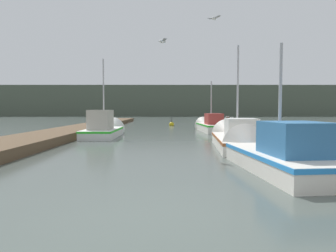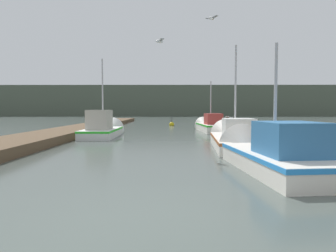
{
  "view_description": "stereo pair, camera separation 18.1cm",
  "coord_description": "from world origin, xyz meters",
  "px_view_note": "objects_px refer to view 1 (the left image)",
  "views": [
    {
      "loc": [
        0.23,
        -3.96,
        1.53
      ],
      "look_at": [
        0.3,
        12.58,
        0.61
      ],
      "focal_mm": 32.0,
      "sensor_mm": 36.0,
      "label": 1
    },
    {
      "loc": [
        0.41,
        -3.96,
        1.53
      ],
      "look_at": [
        0.3,
        12.58,
        0.61
      ],
      "focal_mm": 32.0,
      "sensor_mm": 36.0,
      "label": 2
    }
  ],
  "objects_px": {
    "mooring_piling_3": "(310,143)",
    "channel_buoy": "(170,124)",
    "fishing_boat_2": "(104,129)",
    "fishing_boat_3": "(209,125)",
    "seagull_lead": "(161,41)",
    "fishing_boat_1": "(234,138)",
    "seagull_1": "(213,18)",
    "mooring_piling_0": "(230,125)",
    "fishing_boat_0": "(274,153)",
    "mooring_piling_1": "(226,123)"
  },
  "relations": [
    {
      "from": "seagull_lead",
      "to": "seagull_1",
      "type": "height_order",
      "value": "seagull_1"
    },
    {
      "from": "fishing_boat_1",
      "to": "mooring_piling_3",
      "type": "distance_m",
      "value": 4.5
    },
    {
      "from": "fishing_boat_1",
      "to": "channel_buoy",
      "type": "xyz_separation_m",
      "value": [
        -2.54,
        15.11,
        -0.19
      ]
    },
    {
      "from": "channel_buoy",
      "to": "seagull_lead",
      "type": "distance_m",
      "value": 17.31
    },
    {
      "from": "mooring_piling_1",
      "to": "seagull_1",
      "type": "bearing_deg",
      "value": -104.51
    },
    {
      "from": "fishing_boat_0",
      "to": "fishing_boat_3",
      "type": "xyz_separation_m",
      "value": [
        0.19,
        13.57,
        -0.0
      ]
    },
    {
      "from": "mooring_piling_0",
      "to": "channel_buoy",
      "type": "distance_m",
      "value": 9.69
    },
    {
      "from": "seagull_lead",
      "to": "seagull_1",
      "type": "distance_m",
      "value": 2.41
    },
    {
      "from": "fishing_boat_1",
      "to": "seagull_1",
      "type": "height_order",
      "value": "seagull_1"
    },
    {
      "from": "fishing_boat_0",
      "to": "fishing_boat_3",
      "type": "height_order",
      "value": "fishing_boat_3"
    },
    {
      "from": "mooring_piling_3",
      "to": "channel_buoy",
      "type": "relative_size",
      "value": 1.2
    },
    {
      "from": "mooring_piling_3",
      "to": "channel_buoy",
      "type": "height_order",
      "value": "mooring_piling_3"
    },
    {
      "from": "fishing_boat_2",
      "to": "channel_buoy",
      "type": "xyz_separation_m",
      "value": [
        3.94,
        10.73,
        -0.29
      ]
    },
    {
      "from": "fishing_boat_2",
      "to": "seagull_lead",
      "type": "relative_size",
      "value": 9.78
    },
    {
      "from": "fishing_boat_2",
      "to": "mooring_piling_3",
      "type": "bearing_deg",
      "value": -49.3
    },
    {
      "from": "fishing_boat_1",
      "to": "fishing_boat_3",
      "type": "height_order",
      "value": "fishing_boat_1"
    },
    {
      "from": "fishing_boat_0",
      "to": "mooring_piling_0",
      "type": "distance_m",
      "value": 11.22
    },
    {
      "from": "seagull_1",
      "to": "fishing_boat_2",
      "type": "bearing_deg",
      "value": 1.14
    },
    {
      "from": "fishing_boat_3",
      "to": "mooring_piling_1",
      "type": "bearing_deg",
      "value": -4.54
    },
    {
      "from": "fishing_boat_3",
      "to": "fishing_boat_2",
      "type": "bearing_deg",
      "value": -151.18
    },
    {
      "from": "mooring_piling_1",
      "to": "fishing_boat_1",
      "type": "bearing_deg",
      "value": -99.18
    },
    {
      "from": "mooring_piling_0",
      "to": "mooring_piling_1",
      "type": "distance_m",
      "value": 2.41
    },
    {
      "from": "mooring_piling_3",
      "to": "seagull_1",
      "type": "bearing_deg",
      "value": 124.0
    },
    {
      "from": "fishing_boat_2",
      "to": "seagull_1",
      "type": "xyz_separation_m",
      "value": [
        5.41,
        -5.32,
        4.65
      ]
    },
    {
      "from": "mooring_piling_1",
      "to": "seagull_lead",
      "type": "xyz_separation_m",
      "value": [
        -4.46,
        -10.32,
        3.48
      ]
    },
    {
      "from": "fishing_boat_3",
      "to": "mooring_piling_0",
      "type": "height_order",
      "value": "fishing_boat_3"
    },
    {
      "from": "fishing_boat_2",
      "to": "mooring_piling_0",
      "type": "xyz_separation_m",
      "value": [
        7.65,
        1.79,
        0.1
      ]
    },
    {
      "from": "mooring_piling_0",
      "to": "channel_buoy",
      "type": "xyz_separation_m",
      "value": [
        -3.71,
        8.94,
        -0.39
      ]
    },
    {
      "from": "mooring_piling_1",
      "to": "mooring_piling_3",
      "type": "bearing_deg",
      "value": -90.77
    },
    {
      "from": "fishing_boat_1",
      "to": "seagull_lead",
      "type": "xyz_separation_m",
      "value": [
        -3.07,
        -1.75,
        3.69
      ]
    },
    {
      "from": "mooring_piling_0",
      "to": "channel_buoy",
      "type": "relative_size",
      "value": 1.08
    },
    {
      "from": "fishing_boat_3",
      "to": "seagull_lead",
      "type": "height_order",
      "value": "seagull_lead"
    },
    {
      "from": "mooring_piling_1",
      "to": "mooring_piling_3",
      "type": "height_order",
      "value": "mooring_piling_3"
    },
    {
      "from": "fishing_boat_0",
      "to": "mooring_piling_1",
      "type": "height_order",
      "value": "fishing_boat_0"
    },
    {
      "from": "mooring_piling_3",
      "to": "seagull_lead",
      "type": "height_order",
      "value": "seagull_lead"
    },
    {
      "from": "fishing_boat_2",
      "to": "seagull_1",
      "type": "bearing_deg",
      "value": -45.29
    },
    {
      "from": "mooring_piling_0",
      "to": "mooring_piling_1",
      "type": "xyz_separation_m",
      "value": [
        0.22,
        2.4,
        0.0
      ]
    },
    {
      "from": "fishing_boat_0",
      "to": "seagull_1",
      "type": "height_order",
      "value": "seagull_1"
    },
    {
      "from": "seagull_lead",
      "to": "seagull_1",
      "type": "xyz_separation_m",
      "value": [
        2.0,
        0.82,
        1.07
      ]
    },
    {
      "from": "fishing_boat_3",
      "to": "channel_buoy",
      "type": "relative_size",
      "value": 5.93
    },
    {
      "from": "mooring_piling_1",
      "to": "seagull_1",
      "type": "relative_size",
      "value": 2.2
    },
    {
      "from": "mooring_piling_0",
      "to": "fishing_boat_1",
      "type": "bearing_deg",
      "value": -100.72
    },
    {
      "from": "fishing_boat_0",
      "to": "fishing_boat_1",
      "type": "relative_size",
      "value": 0.82
    },
    {
      "from": "fishing_boat_0",
      "to": "mooring_piling_0",
      "type": "bearing_deg",
      "value": 78.12
    },
    {
      "from": "fishing_boat_2",
      "to": "mooring_piling_0",
      "type": "relative_size",
      "value": 5.18
    },
    {
      "from": "seagull_1",
      "to": "mooring_piling_3",
      "type": "bearing_deg",
      "value": 169.65
    },
    {
      "from": "fishing_boat_2",
      "to": "fishing_boat_0",
      "type": "bearing_deg",
      "value": -56.31
    },
    {
      "from": "fishing_boat_1",
      "to": "fishing_boat_2",
      "type": "height_order",
      "value": "fishing_boat_2"
    },
    {
      "from": "fishing_boat_3",
      "to": "mooring_piling_3",
      "type": "xyz_separation_m",
      "value": [
        1.08,
        -12.91,
        0.2
      ]
    },
    {
      "from": "fishing_boat_3",
      "to": "seagull_lead",
      "type": "distance_m",
      "value": 11.42
    }
  ]
}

